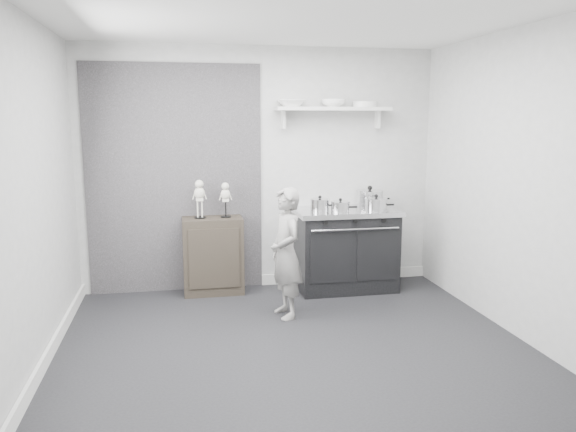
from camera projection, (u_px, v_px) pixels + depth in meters
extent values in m
plane|color=black|center=(293.00, 345.00, 4.82)|extent=(4.00, 4.00, 0.00)
cube|color=#A3A3A1|center=(261.00, 169.00, 6.32)|extent=(4.00, 0.02, 2.70)
cube|color=#A3A3A1|center=(364.00, 233.00, 2.84)|extent=(4.00, 0.02, 2.70)
cube|color=#A3A3A1|center=(32.00, 195.00, 4.20)|extent=(0.02, 3.60, 2.70)
cube|color=#A3A3A1|center=(514.00, 183.00, 4.96)|extent=(0.02, 3.60, 2.70)
cube|color=silver|center=(293.00, 16.00, 4.35)|extent=(4.00, 3.60, 0.02)
cube|color=black|center=(175.00, 180.00, 6.15)|extent=(1.90, 0.02, 2.50)
cube|color=silver|center=(344.00, 275.00, 6.72)|extent=(2.00, 0.03, 0.12)
cube|color=silver|center=(47.00, 357.00, 4.43)|extent=(0.03, 3.60, 0.12)
cube|color=silver|center=(333.00, 109.00, 6.23)|extent=(1.30, 0.26, 0.04)
cube|color=silver|center=(283.00, 120.00, 6.21)|extent=(0.03, 0.12, 0.20)
cube|color=silver|center=(378.00, 120.00, 6.42)|extent=(0.03, 0.12, 0.20)
cube|color=black|center=(345.00, 251.00, 6.35)|extent=(1.08, 0.65, 0.86)
cube|color=silver|center=(346.00, 211.00, 6.27)|extent=(1.14, 0.69, 0.05)
cube|color=black|center=(331.00, 257.00, 5.98)|extent=(0.45, 0.02, 0.56)
cube|color=black|center=(377.00, 255.00, 6.08)|extent=(0.45, 0.02, 0.56)
cylinder|color=silver|center=(356.00, 229.00, 5.95)|extent=(0.97, 0.02, 0.02)
cylinder|color=black|center=(326.00, 222.00, 5.88)|extent=(0.04, 0.03, 0.04)
cylinder|color=black|center=(355.00, 221.00, 5.95)|extent=(0.04, 0.03, 0.04)
cylinder|color=black|center=(384.00, 220.00, 6.01)|extent=(0.04, 0.03, 0.04)
cube|color=black|center=(213.00, 255.00, 6.19)|extent=(0.65, 0.38, 0.85)
imported|color=gray|center=(286.00, 253.00, 5.41)|extent=(0.39, 0.51, 1.27)
cylinder|color=silver|center=(320.00, 206.00, 6.11)|extent=(0.20, 0.20, 0.12)
cylinder|color=silver|center=(320.00, 199.00, 6.10)|extent=(0.21, 0.21, 0.02)
sphere|color=black|center=(320.00, 197.00, 6.09)|extent=(0.04, 0.04, 0.04)
cylinder|color=black|center=(332.00, 205.00, 6.14)|extent=(0.10, 0.02, 0.02)
cylinder|color=silver|center=(370.00, 199.00, 6.41)|extent=(0.30, 0.30, 0.18)
cylinder|color=silver|center=(370.00, 191.00, 6.39)|extent=(0.31, 0.31, 0.02)
sphere|color=black|center=(370.00, 188.00, 6.38)|extent=(0.05, 0.05, 0.05)
cylinder|color=black|center=(385.00, 199.00, 6.44)|extent=(0.10, 0.02, 0.02)
cylinder|color=silver|center=(376.00, 205.00, 6.12)|extent=(0.23, 0.23, 0.13)
cylinder|color=silver|center=(376.00, 199.00, 6.10)|extent=(0.24, 0.24, 0.02)
sphere|color=black|center=(376.00, 196.00, 6.10)|extent=(0.04, 0.04, 0.04)
cylinder|color=black|center=(390.00, 205.00, 6.15)|extent=(0.10, 0.02, 0.02)
cylinder|color=silver|center=(340.00, 207.00, 6.05)|extent=(0.20, 0.20, 0.10)
cylinder|color=silver|center=(340.00, 202.00, 6.04)|extent=(0.20, 0.20, 0.02)
sphere|color=black|center=(340.00, 200.00, 6.03)|extent=(0.04, 0.04, 0.04)
cylinder|color=black|center=(353.00, 207.00, 6.07)|extent=(0.10, 0.02, 0.02)
imported|color=white|center=(291.00, 103.00, 6.13)|extent=(0.30, 0.30, 0.07)
imported|color=white|center=(333.00, 103.00, 6.22)|extent=(0.27, 0.27, 0.08)
cylinder|color=silver|center=(365.00, 104.00, 6.29)|extent=(0.28, 0.28, 0.06)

